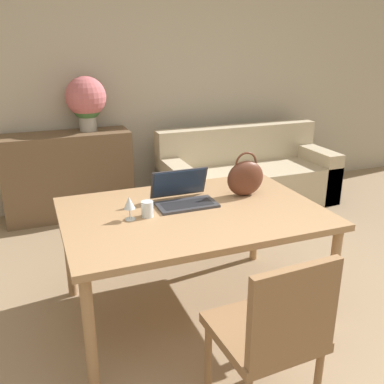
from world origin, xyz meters
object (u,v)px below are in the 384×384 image
object	(u,v)px
laptop	(183,194)
handbag	(245,178)
couch	(247,178)
flower_vase	(86,100)
chair	(273,330)
drinking_glass	(147,209)
wine_glass	(129,204)

from	to	relation	value
laptop	handbag	distance (m)	0.44
couch	flower_vase	bearing A→B (deg)	166.70
couch	handbag	world-z (taller)	handbag
laptop	chair	bearing A→B (deg)	-89.25
flower_vase	drinking_glass	bearing A→B (deg)	-88.95
laptop	couch	bearing A→B (deg)	49.43
handbag	flower_vase	world-z (taller)	flower_vase
flower_vase	couch	bearing A→B (deg)	-13.30
couch	laptop	xyz separation A→B (m)	(-1.28, -1.50, 0.49)
chair	flower_vase	bearing A→B (deg)	93.36
laptop	drinking_glass	size ratio (longest dim) A/B	3.95
chair	laptop	xyz separation A→B (m)	(-0.01, 1.10, 0.27)
drinking_glass	wine_glass	xyz separation A→B (m)	(-0.11, -0.01, 0.05)
wine_glass	flower_vase	bearing A→B (deg)	87.99
chair	wine_glass	bearing A→B (deg)	109.96
laptop	flower_vase	size ratio (longest dim) A/B	0.71
flower_vase	handbag	bearing A→B (deg)	-68.53
chair	handbag	distance (m)	1.20
drinking_glass	handbag	xyz separation A→B (m)	(0.71, 0.12, 0.08)
chair	drinking_glass	bearing A→B (deg)	104.05
drinking_glass	handbag	world-z (taller)	handbag
flower_vase	chair	bearing A→B (deg)	-83.68
laptop	drinking_glass	xyz separation A→B (m)	(-0.28, -0.14, -0.01)
chair	laptop	size ratio (longest dim) A/B	2.36
chair	handbag	bearing A→B (deg)	65.74
wine_glass	flower_vase	xyz separation A→B (m)	(0.07, 2.03, 0.33)
wine_glass	drinking_glass	bearing A→B (deg)	4.92
wine_glass	handbag	size ratio (longest dim) A/B	0.47
wine_glass	chair	bearing A→B (deg)	-67.08
chair	drinking_glass	xyz separation A→B (m)	(-0.29, 0.96, 0.26)
handbag	wine_glass	bearing A→B (deg)	-171.26
handbag	flower_vase	bearing A→B (deg)	111.47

